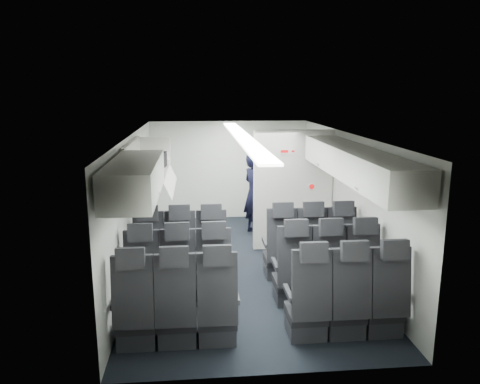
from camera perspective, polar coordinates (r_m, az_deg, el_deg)
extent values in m
cube|color=black|center=(7.75, 0.28, -9.01)|extent=(3.40, 6.00, 0.01)
cube|color=white|center=(7.24, 0.30, 7.06)|extent=(3.40, 6.00, 0.01)
cube|color=silver|center=(10.35, -1.37, 2.69)|extent=(3.40, 0.01, 2.15)
cube|color=silver|center=(4.59, 4.10, -10.10)|extent=(3.40, 0.01, 2.15)
cube|color=silver|center=(7.45, -12.83, -1.49)|extent=(0.01, 6.00, 2.15)
cube|color=silver|center=(7.77, 12.86, -0.92)|extent=(0.01, 6.00, 2.15)
cube|color=white|center=(7.25, 0.30, 6.75)|extent=(0.25, 5.52, 0.03)
cube|color=black|center=(7.23, -10.74, -8.52)|extent=(0.44, 0.46, 0.12)
cube|color=#2D2D33|center=(7.29, -10.69, -9.69)|extent=(0.42, 0.42, 0.22)
cube|color=black|center=(6.88, -11.06, -5.67)|extent=(0.44, 0.20, 0.80)
cube|color=black|center=(6.72, -11.24, -2.55)|extent=(0.30, 0.12, 0.23)
cube|color=#2D2D33|center=(7.13, -12.63, -6.51)|extent=(0.05, 0.40, 0.06)
cube|color=#2D2D33|center=(7.09, -9.07, -6.48)|extent=(0.05, 0.40, 0.06)
cube|color=black|center=(7.20, -7.14, -8.48)|extent=(0.44, 0.46, 0.12)
cube|color=#2D2D33|center=(7.26, -7.10, -9.66)|extent=(0.42, 0.42, 0.22)
cube|color=black|center=(6.84, -7.29, -5.62)|extent=(0.44, 0.20, 0.80)
cube|color=black|center=(6.68, -7.39, -2.49)|extent=(0.30, 0.12, 0.23)
cube|color=#2D2D33|center=(7.09, -8.99, -6.47)|extent=(0.05, 0.40, 0.06)
cube|color=#2D2D33|center=(7.07, -5.41, -6.42)|extent=(0.05, 0.40, 0.06)
cube|color=black|center=(7.20, -3.52, -8.41)|extent=(0.44, 0.46, 0.12)
cube|color=#2D2D33|center=(7.26, -3.50, -9.59)|extent=(0.42, 0.42, 0.22)
cube|color=black|center=(6.84, -3.50, -5.54)|extent=(0.44, 0.20, 0.80)
cube|color=black|center=(6.68, -3.53, -2.41)|extent=(0.30, 0.12, 0.23)
cube|color=#2D2D33|center=(7.07, -5.33, -6.41)|extent=(0.05, 0.40, 0.06)
cube|color=#2D2D33|center=(7.09, -1.75, -6.33)|extent=(0.05, 0.40, 0.06)
cube|color=black|center=(7.30, 4.75, -8.12)|extent=(0.44, 0.46, 0.12)
cube|color=#2D2D33|center=(7.36, 4.72, -9.28)|extent=(0.42, 0.42, 0.22)
cube|color=black|center=(6.95, 5.13, -5.28)|extent=(0.44, 0.20, 0.80)
cube|color=black|center=(6.79, 5.27, -2.19)|extent=(0.30, 0.12, 0.23)
cube|color=#2D2D33|center=(7.15, 3.08, -6.18)|extent=(0.05, 0.40, 0.06)
cube|color=#2D2D33|center=(7.22, 6.56, -6.04)|extent=(0.05, 0.40, 0.06)
cube|color=black|center=(7.39, 8.21, -7.95)|extent=(0.44, 0.46, 0.12)
cube|color=#2D2D33|center=(7.45, 8.18, -9.10)|extent=(0.42, 0.42, 0.22)
cube|color=black|center=(7.05, 8.75, -5.13)|extent=(0.44, 0.20, 0.80)
cube|color=black|center=(6.89, 8.96, -2.08)|extent=(0.30, 0.12, 0.23)
cube|color=#2D2D33|center=(7.23, 6.63, -6.04)|extent=(0.05, 0.40, 0.06)
cube|color=#2D2D33|center=(7.33, 10.02, -5.88)|extent=(0.05, 0.40, 0.06)
cube|color=black|center=(7.51, 11.58, -7.75)|extent=(0.44, 0.46, 0.12)
cube|color=#2D2D33|center=(7.57, 11.53, -8.89)|extent=(0.42, 0.42, 0.22)
cube|color=black|center=(7.17, 12.25, -4.97)|extent=(0.44, 0.20, 0.80)
cube|color=black|center=(7.01, 12.52, -1.97)|extent=(0.30, 0.12, 0.23)
cube|color=#2D2D33|center=(7.33, 10.09, -5.88)|extent=(0.05, 0.40, 0.06)
cube|color=#2D2D33|center=(7.46, 13.37, -5.71)|extent=(0.05, 0.40, 0.06)
cube|color=black|center=(6.40, -11.46, -11.39)|extent=(0.44, 0.46, 0.12)
cube|color=#2D2D33|center=(6.47, -11.40, -12.69)|extent=(0.42, 0.42, 0.22)
cube|color=black|center=(6.03, -11.86, -8.32)|extent=(0.44, 0.20, 0.80)
cube|color=black|center=(5.86, -12.09, -4.83)|extent=(0.30, 0.12, 0.23)
cube|color=#2D2D33|center=(6.30, -13.62, -9.16)|extent=(0.05, 0.40, 0.06)
cube|color=#2D2D33|center=(6.25, -9.57, -9.15)|extent=(0.05, 0.40, 0.06)
cube|color=black|center=(6.37, -7.36, -11.37)|extent=(0.44, 0.46, 0.12)
cube|color=#2D2D33|center=(6.44, -7.32, -12.67)|extent=(0.42, 0.42, 0.22)
cube|color=black|center=(6.00, -7.54, -8.28)|extent=(0.44, 0.20, 0.80)
cube|color=black|center=(5.82, -7.67, -4.77)|extent=(0.30, 0.12, 0.23)
cube|color=#2D2D33|center=(6.25, -9.48, -9.15)|extent=(0.05, 0.40, 0.06)
cube|color=#2D2D33|center=(6.23, -5.39, -9.09)|extent=(0.05, 0.40, 0.06)
cube|color=black|center=(6.37, -3.23, -11.29)|extent=(0.44, 0.46, 0.12)
cube|color=#2D2D33|center=(6.43, -3.21, -12.59)|extent=(0.42, 0.42, 0.22)
cube|color=black|center=(5.99, -3.20, -8.19)|extent=(0.44, 0.20, 0.80)
cube|color=black|center=(5.82, -3.22, -4.68)|extent=(0.30, 0.12, 0.23)
cube|color=#2D2D33|center=(6.23, -5.30, -9.09)|extent=(0.05, 0.40, 0.06)
cube|color=#2D2D33|center=(6.24, -1.21, -8.98)|extent=(0.05, 0.40, 0.06)
cube|color=black|center=(6.48, 6.16, -10.89)|extent=(0.44, 0.46, 0.12)
cube|color=#2D2D33|center=(6.55, 6.13, -12.17)|extent=(0.42, 0.42, 0.22)
cube|color=black|center=(6.12, 6.68, -7.82)|extent=(0.44, 0.20, 0.80)
cube|color=black|center=(5.94, 6.87, -4.37)|extent=(0.30, 0.12, 0.23)
cube|color=#2D2D33|center=(6.31, 4.30, -8.77)|extent=(0.05, 0.40, 0.06)
cube|color=#2D2D33|center=(6.40, 8.23, -8.57)|extent=(0.05, 0.40, 0.06)
cube|color=black|center=(6.59, 10.07, -10.64)|extent=(0.44, 0.46, 0.12)
cube|color=#2D2D33|center=(6.65, 10.02, -11.91)|extent=(0.42, 0.42, 0.22)
cube|color=black|center=(6.22, 10.77, -7.60)|extent=(0.44, 0.20, 0.80)
cube|color=black|center=(6.05, 11.05, -4.20)|extent=(0.30, 0.12, 0.23)
cube|color=#2D2D33|center=(6.40, 8.32, -8.57)|extent=(0.05, 0.40, 0.06)
cube|color=#2D2D33|center=(6.52, 12.12, -8.33)|extent=(0.05, 0.40, 0.06)
cube|color=black|center=(6.72, 13.83, -10.35)|extent=(0.44, 0.46, 0.12)
cube|color=#2D2D33|center=(6.78, 13.76, -11.60)|extent=(0.42, 0.42, 0.22)
cube|color=black|center=(6.36, 14.69, -7.35)|extent=(0.44, 0.20, 0.80)
cube|color=black|center=(6.20, 15.05, -4.02)|extent=(0.30, 0.12, 0.23)
cube|color=#2D2D33|center=(6.52, 12.20, -8.33)|extent=(0.05, 0.40, 0.06)
cube|color=#2D2D33|center=(6.66, 15.85, -8.07)|extent=(0.05, 0.40, 0.06)
cube|color=black|center=(5.60, -12.42, -15.10)|extent=(0.44, 0.46, 0.12)
cube|color=#2D2D33|center=(5.67, -12.34, -16.54)|extent=(0.42, 0.42, 0.22)
cube|color=black|center=(5.21, -12.94, -11.82)|extent=(0.44, 0.20, 0.80)
cube|color=black|center=(5.01, -13.24, -7.88)|extent=(0.30, 0.12, 0.23)
cube|color=#2D2D33|center=(5.48, -14.94, -12.61)|extent=(0.05, 0.40, 0.06)
cube|color=#2D2D33|center=(5.42, -10.24, -12.64)|extent=(0.05, 0.40, 0.06)
cube|color=black|center=(5.56, -7.65, -15.11)|extent=(0.44, 0.46, 0.12)
cube|color=#2D2D33|center=(5.63, -7.60, -16.56)|extent=(0.42, 0.42, 0.22)
cube|color=black|center=(5.16, -7.88, -11.81)|extent=(0.44, 0.20, 0.80)
cube|color=black|center=(4.97, -8.04, -7.84)|extent=(0.30, 0.12, 0.23)
cube|color=#2D2D33|center=(5.42, -10.13, -12.64)|extent=(0.05, 0.40, 0.06)
cube|color=#2D2D33|center=(5.40, -5.36, -12.59)|extent=(0.05, 0.40, 0.06)
cube|color=black|center=(5.56, -2.84, -15.02)|extent=(0.44, 0.46, 0.12)
cube|color=#2D2D33|center=(5.63, -2.83, -16.46)|extent=(0.42, 0.42, 0.22)
cube|color=black|center=(5.16, -2.78, -11.71)|extent=(0.44, 0.20, 0.80)
cube|color=black|center=(4.96, -2.80, -7.73)|extent=(0.30, 0.12, 0.23)
cube|color=#2D2D33|center=(5.40, -5.25, -12.59)|extent=(0.05, 0.40, 0.06)
cube|color=#2D2D33|center=(5.42, -0.48, -12.45)|extent=(0.05, 0.40, 0.06)
cube|color=black|center=(5.69, 8.02, -14.44)|extent=(0.44, 0.46, 0.12)
cube|color=#2D2D33|center=(5.76, 7.97, -15.86)|extent=(0.42, 0.42, 0.22)
cube|color=black|center=(5.31, 8.73, -11.15)|extent=(0.44, 0.20, 0.80)
cube|color=black|center=(5.11, 9.01, -7.26)|extent=(0.30, 0.12, 0.23)
cube|color=#2D2D33|center=(5.50, 5.90, -12.14)|extent=(0.05, 0.40, 0.06)
cube|color=#2D2D33|center=(5.60, 10.42, -11.83)|extent=(0.05, 0.40, 0.06)
cube|color=black|center=(5.80, 12.48, -14.05)|extent=(0.44, 0.46, 0.12)
cube|color=#2D2D33|center=(5.88, 12.41, -15.45)|extent=(0.42, 0.42, 0.22)
cube|color=black|center=(5.43, 13.42, -10.80)|extent=(0.44, 0.20, 0.80)
cube|color=black|center=(5.24, 13.82, -6.98)|extent=(0.30, 0.12, 0.23)
cube|color=#2D2D33|center=(5.60, 10.52, -11.82)|extent=(0.05, 0.40, 0.06)
cube|color=#2D2D33|center=(5.73, 14.85, -11.45)|extent=(0.05, 0.40, 0.06)
cube|color=black|center=(5.95, 16.73, -13.61)|extent=(0.44, 0.46, 0.12)
cube|color=#2D2D33|center=(6.02, 16.63, -14.98)|extent=(0.42, 0.42, 0.22)
cube|color=black|center=(5.59, 17.87, -10.40)|extent=(0.44, 0.20, 0.80)
cube|color=black|center=(5.40, 18.36, -6.68)|extent=(0.30, 0.12, 0.23)
cube|color=#2D2D33|center=(5.73, 14.94, -11.44)|extent=(0.05, 0.40, 0.06)
cube|color=#2D2D33|center=(5.90, 19.03, -11.04)|extent=(0.05, 0.40, 0.06)
cube|color=silver|center=(5.31, -12.69, 1.60)|extent=(0.52, 1.80, 0.40)
cylinder|color=slate|center=(5.32, -9.94, -0.03)|extent=(0.04, 0.10, 0.04)
cube|color=#9E9E93|center=(7.06, -10.89, 2.68)|extent=(0.52, 1.70, 0.04)
cube|color=silver|center=(7.06, -13.07, 4.22)|extent=(0.06, 1.70, 0.44)
cube|color=silver|center=(6.21, -11.66, 3.20)|extent=(0.52, 0.04, 0.40)
cube|color=silver|center=(7.85, -10.40, 5.14)|extent=(0.52, 0.04, 0.40)
cube|color=silver|center=(7.06, -8.83, 1.85)|extent=(0.21, 1.61, 0.38)
cube|color=silver|center=(5.68, 16.60, 2.08)|extent=(0.52, 1.80, 0.40)
cylinder|color=slate|center=(5.62, 14.14, 0.45)|extent=(0.04, 0.10, 0.04)
cube|color=silver|center=(7.31, 11.52, 4.57)|extent=(0.52, 1.70, 0.40)
cylinder|color=slate|center=(7.26, 9.58, 3.32)|extent=(0.04, 0.10, 0.04)
cube|color=silver|center=(8.34, 6.45, 0.23)|extent=(1.40, 0.12, 2.13)
cube|color=white|center=(8.12, 5.78, 4.96)|extent=(0.24, 0.01, 0.10)
cube|color=red|center=(8.10, 5.45, 4.95)|extent=(0.13, 0.01, 0.04)
cube|color=red|center=(8.13, 6.49, 4.95)|extent=(0.05, 0.01, 0.03)
cylinder|color=white|center=(8.33, 8.72, 0.67)|extent=(0.11, 0.01, 0.11)
cylinder|color=red|center=(8.32, 8.73, 0.66)|extent=(0.09, 0.01, 0.09)
cube|color=#939399|center=(10.21, 4.08, 1.81)|extent=(0.85, 0.50, 1.90)
cube|color=#3F3F42|center=(10.05, 4.28, -0.98)|extent=(0.80, 0.01, 0.02)
cube|color=#3F3F42|center=(9.95, 4.33, 1.82)|extent=(0.80, 0.01, 0.02)
cube|color=#3F3F42|center=(9.87, 4.37, 4.67)|extent=(0.80, 0.01, 0.02)
cube|color=silver|center=(8.97, -11.19, 0.12)|extent=(0.10, 0.92, 1.86)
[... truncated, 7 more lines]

